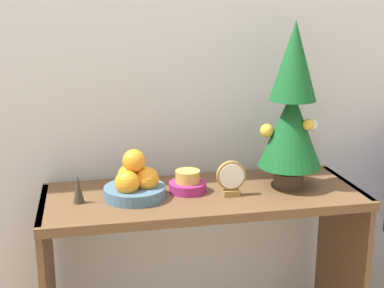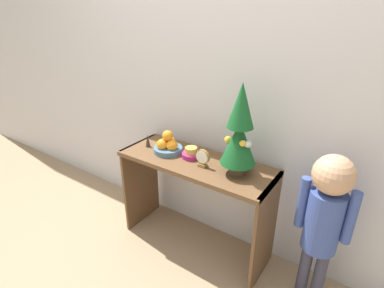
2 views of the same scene
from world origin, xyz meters
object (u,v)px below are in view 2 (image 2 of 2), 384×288
at_px(figurine, 148,141).
at_px(child_figure, 325,213).
at_px(fruit_bowl, 168,145).
at_px(mini_tree, 240,132).
at_px(desk_clock, 203,158).
at_px(singing_bowl, 191,153).

bearing_deg(figurine, child_figure, 0.59).
bearing_deg(fruit_bowl, mini_tree, 0.75).
xyz_separation_m(figurine, child_figure, (1.24, 0.01, -0.12)).
xyz_separation_m(mini_tree, desk_clock, (-0.22, -0.05, -0.22)).
relative_size(singing_bowl, child_figure, 0.13).
xyz_separation_m(fruit_bowl, singing_bowl, (0.18, 0.02, -0.02)).
xyz_separation_m(mini_tree, figurine, (-0.71, -0.02, -0.23)).
bearing_deg(fruit_bowl, figurine, -176.51).
distance_m(mini_tree, child_figure, 0.63).
bearing_deg(child_figure, figurine, -179.41).
bearing_deg(mini_tree, figurine, -178.56).
height_order(fruit_bowl, desk_clock, fruit_bowl).
relative_size(desk_clock, figurine, 1.26).
height_order(mini_tree, desk_clock, mini_tree).
distance_m(singing_bowl, figurine, 0.36).
bearing_deg(singing_bowl, desk_clock, -25.87).
bearing_deg(figurine, fruit_bowl, 3.49).
height_order(mini_tree, singing_bowl, mini_tree).
bearing_deg(desk_clock, mini_tree, 12.32).
distance_m(fruit_bowl, figurine, 0.18).
height_order(fruit_bowl, figurine, fruit_bowl).
bearing_deg(desk_clock, child_figure, 3.26).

